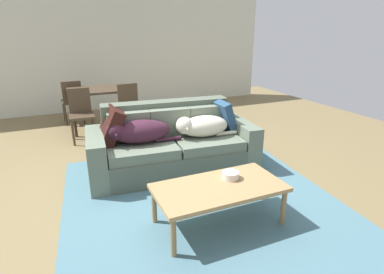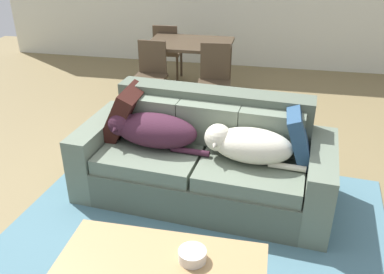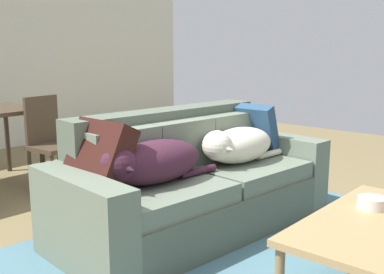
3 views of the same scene
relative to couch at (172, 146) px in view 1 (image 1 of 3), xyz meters
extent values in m
plane|color=olive|center=(-0.19, -0.15, -0.34)|extent=(10.00, 10.00, 0.00)
cube|color=beige|center=(-0.19, 3.85, 1.01)|extent=(8.00, 0.12, 2.70)
cube|color=slate|center=(-0.01, -0.92, -0.33)|extent=(3.22, 3.31, 0.01)
cube|color=#505A4C|center=(-0.01, -0.06, -0.17)|extent=(1.83, 1.09, 0.34)
cube|color=slate|center=(-0.44, -0.02, 0.06)|extent=(0.93, 0.96, 0.13)
cube|color=slate|center=(0.43, -0.10, 0.06)|extent=(0.93, 0.96, 0.13)
cube|color=#505A4C|center=(0.03, 0.28, 0.34)|extent=(1.76, 0.40, 0.43)
cube|color=slate|center=(-0.53, 0.14, 0.31)|extent=(0.55, 0.21, 0.36)
cube|color=slate|center=(0.01, 0.09, 0.31)|extent=(0.55, 0.21, 0.36)
cube|color=slate|center=(0.55, 0.04, 0.31)|extent=(0.55, 0.21, 0.36)
cube|color=slate|center=(-0.98, 0.03, -0.03)|extent=(0.30, 0.94, 0.61)
cube|color=slate|center=(0.97, -0.15, -0.03)|extent=(0.30, 0.94, 0.61)
ellipsoid|color=#3C1C2C|center=(-0.43, -0.05, 0.27)|extent=(0.77, 0.43, 0.29)
sphere|color=#3C1C2C|center=(-0.74, -0.04, 0.31)|extent=(0.24, 0.24, 0.24)
cone|color=black|center=(-0.75, -0.14, 0.30)|extent=(0.12, 0.14, 0.11)
cylinder|color=#3C1C2C|center=(-0.10, -0.15, 0.16)|extent=(0.34, 0.08, 0.05)
ellipsoid|color=beige|center=(0.41, -0.14, 0.27)|extent=(0.68, 0.40, 0.28)
sphere|color=beige|center=(0.13, -0.14, 0.31)|extent=(0.23, 0.23, 0.23)
cone|color=#A39E8C|center=(0.12, -0.24, 0.29)|extent=(0.11, 0.13, 0.10)
cylinder|color=beige|center=(0.69, -0.24, 0.16)|extent=(0.30, 0.08, 0.05)
cube|color=black|center=(-0.77, 0.13, 0.33)|extent=(0.34, 0.47, 0.48)
cube|color=navy|center=(0.78, -0.02, 0.33)|extent=(0.24, 0.44, 0.45)
cube|color=#A68253|center=(-0.03, -1.39, 0.06)|extent=(1.24, 0.64, 0.04)
cylinder|color=olive|center=(-0.60, -1.66, -0.15)|extent=(0.05, 0.05, 0.38)
cylinder|color=olive|center=(0.53, -1.66, -0.15)|extent=(0.05, 0.05, 0.38)
cylinder|color=olive|center=(-0.60, -1.12, -0.15)|extent=(0.05, 0.05, 0.38)
cylinder|color=olive|center=(0.53, -1.12, -0.15)|extent=(0.05, 0.05, 0.38)
cylinder|color=silver|center=(0.14, -1.30, 0.12)|extent=(0.17, 0.17, 0.07)
cube|color=#423424|center=(-0.60, 2.29, 0.41)|extent=(1.11, 0.80, 0.04)
cylinder|color=#382C1F|center=(-1.10, 1.94, 0.02)|extent=(0.05, 0.05, 0.73)
cylinder|color=#382C1F|center=(-0.09, 1.94, 0.02)|extent=(0.05, 0.05, 0.73)
cylinder|color=#382C1F|center=(-1.10, 2.64, 0.02)|extent=(0.05, 0.05, 0.73)
cylinder|color=#382C1F|center=(-0.09, 2.64, 0.02)|extent=(0.05, 0.05, 0.73)
cube|color=#423424|center=(-1.00, 1.65, 0.10)|extent=(0.41, 0.41, 0.04)
cube|color=#423424|center=(-0.99, 1.83, 0.33)|extent=(0.36, 0.04, 0.42)
cylinder|color=#3B2E21|center=(-1.17, 1.48, -0.13)|extent=(0.04, 0.04, 0.42)
cylinder|color=#3B2E21|center=(-0.83, 1.48, -0.13)|extent=(0.04, 0.04, 0.42)
cylinder|color=#3B2E21|center=(-1.16, 1.82, -0.13)|extent=(0.04, 0.04, 0.42)
cylinder|color=#3B2E21|center=(-0.82, 1.82, -0.13)|extent=(0.04, 0.04, 0.42)
cube|color=#423424|center=(-0.16, 1.58, 0.10)|extent=(0.43, 0.43, 0.04)
cube|color=#423424|center=(-0.18, 1.76, 0.34)|extent=(0.36, 0.07, 0.46)
cylinder|color=#3B2E21|center=(-0.32, 1.40, -0.13)|extent=(0.04, 0.04, 0.41)
cylinder|color=#3B2E21|center=(0.02, 1.43, -0.13)|extent=(0.04, 0.04, 0.41)
cylinder|color=#3B2E21|center=(-0.35, 1.74, -0.13)|extent=(0.04, 0.04, 0.41)
cylinder|color=#3B2E21|center=(-0.01, 1.77, -0.13)|extent=(0.04, 0.04, 0.41)
cube|color=#423424|center=(-1.06, 2.90, 0.10)|extent=(0.41, 0.41, 0.04)
cube|color=#423424|center=(-1.06, 2.72, 0.32)|extent=(0.36, 0.05, 0.41)
cylinder|color=#3B2E21|center=(-0.90, 3.07, -0.13)|extent=(0.04, 0.04, 0.42)
cylinder|color=#3B2E21|center=(-1.24, 3.06, -0.13)|extent=(0.04, 0.04, 0.42)
cylinder|color=#3B2E21|center=(-0.89, 2.73, -0.13)|extent=(0.04, 0.04, 0.42)
cylinder|color=#3B2E21|center=(-1.23, 2.72, -0.13)|extent=(0.04, 0.04, 0.42)
camera|label=1|loc=(-1.33, -3.70, 1.51)|focal=29.20mm
camera|label=2|loc=(0.50, -3.11, 1.88)|focal=38.87mm
camera|label=3|loc=(-2.55, -2.23, 1.03)|focal=43.54mm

